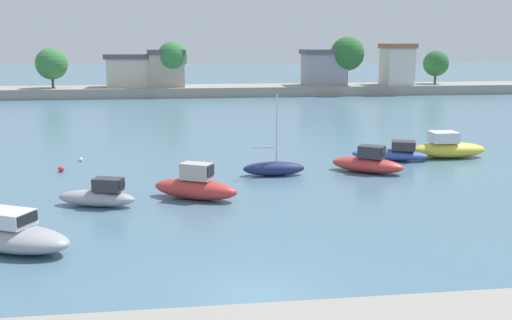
# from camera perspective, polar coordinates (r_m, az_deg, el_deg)

# --- Properties ---
(ground_plane) EXTENTS (400.00, 400.00, 0.00)m
(ground_plane) POSITION_cam_1_polar(r_m,az_deg,el_deg) (19.22, 0.05, -13.03)
(ground_plane) COLOR slate
(moored_boat_1) EXTENTS (5.37, 4.04, 1.60)m
(moored_boat_1) POSITION_cam_1_polar(r_m,az_deg,el_deg) (24.67, -22.59, -6.81)
(moored_boat_1) COLOR #9E9EA3
(moored_boat_1) RESTS_ON ground
(moored_boat_2) EXTENTS (4.11, 2.30, 1.44)m
(moored_boat_2) POSITION_cam_1_polar(r_m,az_deg,el_deg) (29.82, -15.07, -3.40)
(moored_boat_2) COLOR #9E9EA3
(moored_boat_2) RESTS_ON ground
(moored_boat_3) EXTENTS (4.76, 3.45, 1.88)m
(moored_boat_3) POSITION_cam_1_polar(r_m,az_deg,el_deg) (30.25, -5.90, -2.58)
(moored_boat_3) COLOR #C63833
(moored_boat_3) RESTS_ON ground
(moored_boat_4) EXTENTS (3.78, 1.35, 4.91)m
(moored_boat_4) POSITION_cam_1_polar(r_m,az_deg,el_deg) (35.40, 1.75, -0.80)
(moored_boat_4) COLOR navy
(moored_boat_4) RESTS_ON ground
(moored_boat_5) EXTENTS (4.64, 3.92, 1.68)m
(moored_boat_5) POSITION_cam_1_polar(r_m,az_deg,el_deg) (36.85, 10.84, -0.29)
(moored_boat_5) COLOR #C63833
(moored_boat_5) RESTS_ON ground
(moored_boat_6) EXTENTS (5.33, 3.19, 1.36)m
(moored_boat_6) POSITION_cam_1_polar(r_m,az_deg,el_deg) (40.96, 13.05, 0.64)
(moored_boat_6) COLOR #3856A8
(moored_boat_6) RESTS_ON ground
(moored_boat_7) EXTENTS (5.32, 2.16, 1.82)m
(moored_boat_7) POSITION_cam_1_polar(r_m,az_deg,el_deg) (42.95, 18.15, 1.12)
(moored_boat_7) COLOR yellow
(moored_boat_7) RESTS_ON ground
(mooring_buoy_0) EXTENTS (0.37, 0.37, 0.37)m
(mooring_buoy_0) POSITION_cam_1_polar(r_m,az_deg,el_deg) (38.35, -18.43, -0.84)
(mooring_buoy_0) COLOR red
(mooring_buoy_0) RESTS_ON ground
(mooring_buoy_1) EXTENTS (0.28, 0.28, 0.28)m
(mooring_buoy_1) POSITION_cam_1_polar(r_m,az_deg,el_deg) (41.28, -16.69, 0.05)
(mooring_buoy_1) COLOR white
(mooring_buoy_1) RESTS_ON ground
(distant_shoreline) EXTENTS (119.55, 8.26, 8.70)m
(distant_shoreline) POSITION_cam_1_polar(r_m,az_deg,el_deg) (88.31, -4.60, 7.79)
(distant_shoreline) COLOR gray
(distant_shoreline) RESTS_ON ground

